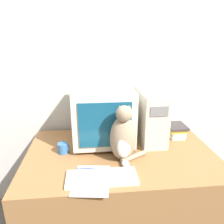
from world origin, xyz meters
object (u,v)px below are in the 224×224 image
Objects in this scene: crt_monitor at (103,115)px; pen at (89,169)px; computer_tower at (150,115)px; cat at (123,137)px; keyboard at (102,177)px; mug at (63,148)px; book_stack at (176,130)px.

pen is at bearing -107.85° from crt_monitor.
computer_tower is 2.83× the size of pen.
computer_tower is 0.41m from cat.
computer_tower reaches higher than pen.
keyboard is 0.43m from mug.
computer_tower is at bearing 38.79° from pen.
computer_tower is 1.05× the size of keyboard.
cat is (0.15, 0.20, 0.16)m from keyboard.
cat is at bearing 21.96° from pen.
crt_monitor is 0.39m from mug.
keyboard is 0.85m from book_stack.
pen is at bearing -150.25° from book_stack.
crt_monitor is at bearing 72.15° from pen.
crt_monitor is at bearing 85.03° from keyboard.
cat is at bearing 52.67° from keyboard.
pen is 1.94× the size of mug.
crt_monitor is at bearing 25.75° from mug.
book_stack is at bearing 26.43° from cat.
computer_tower is at bearing 42.49° from cat.
mug is at bearing 155.28° from cat.
book_stack is 0.86m from pen.
crt_monitor reaches higher than book_stack.
computer_tower reaches higher than book_stack.
pen is (-0.23, -0.09, -0.17)m from cat.
computer_tower is at bearing 3.94° from crt_monitor.
crt_monitor is 1.02× the size of computer_tower.
crt_monitor is 2.88× the size of pen.
keyboard is 2.70× the size of pen.
book_stack is (0.66, 0.53, 0.04)m from keyboard.
cat is 4.95× the size of mug.
keyboard is 1.06× the size of cat.
pen is 0.30m from mug.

